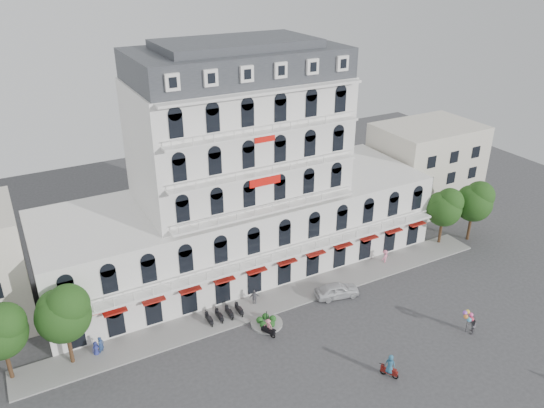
{
  "coord_description": "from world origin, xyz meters",
  "views": [
    {
      "loc": [
        -22.75,
        -31.7,
        33.72
      ],
      "look_at": [
        -0.23,
        10.0,
        11.04
      ],
      "focal_mm": 35.0,
      "sensor_mm": 36.0,
      "label": 1
    }
  ],
  "objects_px": {
    "parked_car": "(337,290)",
    "balloon_vendor": "(471,322)",
    "rider_east": "(390,366)",
    "rider_center": "(268,327)"
  },
  "relations": [
    {
      "from": "parked_car",
      "to": "balloon_vendor",
      "type": "bearing_deg",
      "value": -132.51
    },
    {
      "from": "parked_car",
      "to": "rider_east",
      "type": "relative_size",
      "value": 2.07
    },
    {
      "from": "rider_east",
      "to": "balloon_vendor",
      "type": "bearing_deg",
      "value": -116.51
    },
    {
      "from": "parked_car",
      "to": "balloon_vendor",
      "type": "distance_m",
      "value": 13.7
    },
    {
      "from": "rider_east",
      "to": "rider_center",
      "type": "height_order",
      "value": "rider_east"
    },
    {
      "from": "rider_center",
      "to": "parked_car",
      "type": "bearing_deg",
      "value": 78.31
    },
    {
      "from": "balloon_vendor",
      "to": "rider_east",
      "type": "bearing_deg",
      "value": -175.28
    },
    {
      "from": "rider_center",
      "to": "balloon_vendor",
      "type": "height_order",
      "value": "balloon_vendor"
    },
    {
      "from": "parked_car",
      "to": "rider_center",
      "type": "bearing_deg",
      "value": 114.91
    },
    {
      "from": "rider_east",
      "to": "balloon_vendor",
      "type": "xyz_separation_m",
      "value": [
        10.73,
        0.89,
        0.07
      ]
    }
  ]
}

